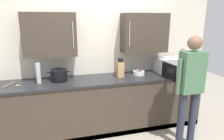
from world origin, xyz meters
name	(u,v)px	position (x,y,z in m)	size (l,w,h in m)	color
back_wall_tiled	(99,46)	(0.00, 1.06, 1.46)	(4.38, 0.44, 2.78)	beige
counter_unit	(103,104)	(0.00, 0.73, 0.47)	(3.55, 0.67, 0.95)	#3D3328
microwave_oven	(169,65)	(1.28, 0.77, 1.09)	(0.54, 0.75, 0.28)	#B7BABF
thermos_flask	(38,73)	(-1.02, 0.74, 1.11)	(0.08, 0.08, 0.33)	#B7BABF
stock_pot	(59,75)	(-0.71, 0.78, 1.05)	(0.37, 0.27, 0.22)	black
wooden_spoon	(13,85)	(-1.39, 0.72, 0.96)	(0.24, 0.24, 0.02)	tan
knife_block	(120,69)	(0.31, 0.76, 1.08)	(0.11, 0.15, 0.34)	tan
fruit_bowl	(139,72)	(0.68, 0.79, 0.99)	(0.20, 0.20, 0.10)	white
person_figure	(190,83)	(1.13, -0.05, 1.02)	(0.44, 0.62, 1.71)	#282D3D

